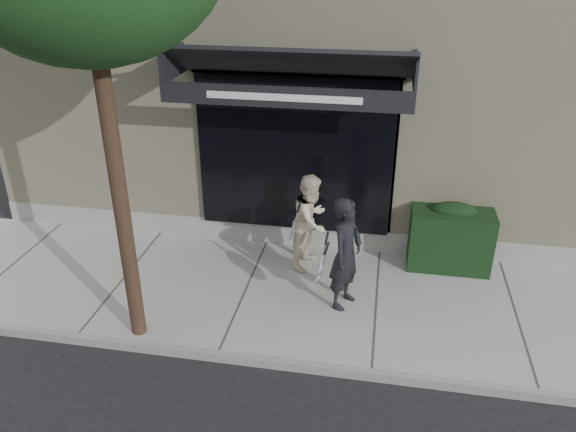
# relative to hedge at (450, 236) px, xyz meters

# --- Properties ---
(ground) EXTENTS (80.00, 80.00, 0.00)m
(ground) POSITION_rel_hedge_xyz_m (-1.10, -1.25, -0.66)
(ground) COLOR black
(ground) RESTS_ON ground
(sidewalk) EXTENTS (20.00, 3.00, 0.12)m
(sidewalk) POSITION_rel_hedge_xyz_m (-1.10, -1.25, -0.60)
(sidewalk) COLOR #9F9F99
(sidewalk) RESTS_ON ground
(curb) EXTENTS (20.00, 0.10, 0.14)m
(curb) POSITION_rel_hedge_xyz_m (-1.10, -2.80, -0.59)
(curb) COLOR gray
(curb) RESTS_ON ground
(building_facade) EXTENTS (14.30, 8.04, 5.64)m
(building_facade) POSITION_rel_hedge_xyz_m (-1.11, 3.71, 2.08)
(building_facade) COLOR beige
(building_facade) RESTS_ON ground
(hedge) EXTENTS (1.30, 0.70, 1.14)m
(hedge) POSITION_rel_hedge_xyz_m (0.00, 0.00, 0.00)
(hedge) COLOR black
(hedge) RESTS_ON sidewalk
(pedestrian_front) EXTENTS (0.75, 0.81, 1.70)m
(pedestrian_front) POSITION_rel_hedge_xyz_m (-1.59, -1.40, 0.31)
(pedestrian_front) COLOR black
(pedestrian_front) RESTS_ON sidewalk
(pedestrian_back) EXTENTS (0.82, 0.92, 1.59)m
(pedestrian_back) POSITION_rel_hedge_xyz_m (-2.23, -0.35, 0.25)
(pedestrian_back) COLOR beige
(pedestrian_back) RESTS_ON sidewalk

